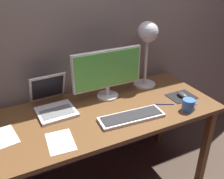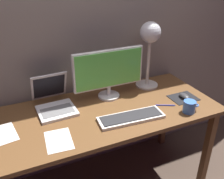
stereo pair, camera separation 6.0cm
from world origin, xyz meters
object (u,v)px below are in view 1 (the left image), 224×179
(keyboard_main, at_px, (132,117))
(laptop, at_px, (52,100))
(coffee_mug, at_px, (188,105))
(desk_lamp, at_px, (147,39))
(mouse, at_px, (182,95))
(monitor, at_px, (107,71))
(pen, at_px, (164,104))

(keyboard_main, relative_size, laptop, 1.31)
(keyboard_main, distance_m, coffee_mug, 0.41)
(keyboard_main, height_order, desk_lamp, desk_lamp)
(keyboard_main, bearing_deg, mouse, 9.16)
(mouse, relative_size, coffee_mug, 0.81)
(coffee_mug, bearing_deg, keyboard_main, 167.85)
(keyboard_main, distance_m, desk_lamp, 0.65)
(keyboard_main, xyz_separation_m, desk_lamp, (0.35, 0.38, 0.38))
(desk_lamp, distance_m, mouse, 0.50)
(monitor, distance_m, laptop, 0.44)
(mouse, bearing_deg, keyboard_main, -170.84)
(desk_lamp, distance_m, coffee_mug, 0.59)
(laptop, xyz_separation_m, coffee_mug, (0.83, -0.45, -0.02))
(monitor, xyz_separation_m, desk_lamp, (0.36, 0.04, 0.18))
(keyboard_main, xyz_separation_m, pen, (0.30, 0.05, -0.01))
(desk_lamp, distance_m, pen, 0.52)
(monitor, distance_m, keyboard_main, 0.39)
(monitor, height_order, laptop, monitor)
(monitor, bearing_deg, keyboard_main, -88.05)
(desk_lamp, bearing_deg, pen, -98.27)
(mouse, bearing_deg, coffee_mug, -119.22)
(desk_lamp, relative_size, coffee_mug, 4.44)
(laptop, height_order, pen, laptop)
(coffee_mug, xyz_separation_m, pen, (-0.10, 0.14, -0.04))
(desk_lamp, xyz_separation_m, coffee_mug, (0.05, -0.47, -0.35))
(mouse, bearing_deg, desk_lamp, 115.20)
(laptop, bearing_deg, pen, -23.01)
(desk_lamp, xyz_separation_m, mouse, (0.14, -0.30, -0.37))
(keyboard_main, height_order, mouse, mouse)
(monitor, distance_m, mouse, 0.60)
(desk_lamp, height_order, mouse, desk_lamp)
(monitor, relative_size, mouse, 5.60)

